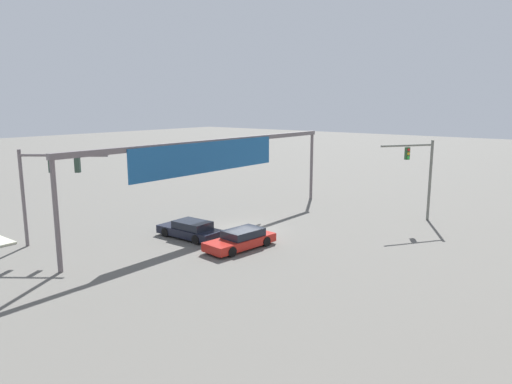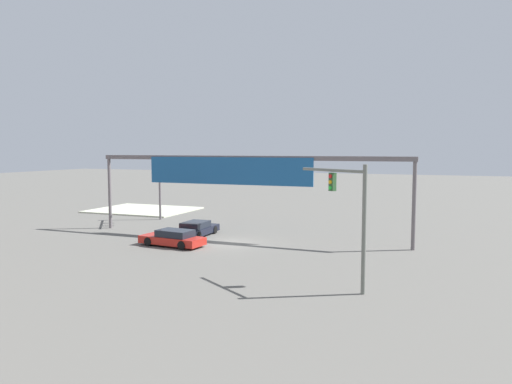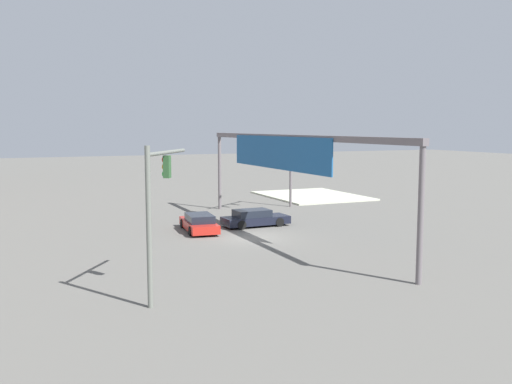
% 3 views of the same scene
% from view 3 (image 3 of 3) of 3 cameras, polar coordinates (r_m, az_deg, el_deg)
% --- Properties ---
extents(ground_plane, '(218.29, 218.29, 0.00)m').
position_cam_3_polar(ground_plane, '(36.60, -0.47, -4.60)').
color(ground_plane, '#5C5A55').
extents(sidewalk_corner, '(11.12, 8.85, 0.15)m').
position_cam_3_polar(sidewalk_corner, '(58.45, 5.60, -0.37)').
color(sidewalk_corner, beige).
rests_on(sidewalk_corner, ground).
extents(traffic_signal_near_corner, '(3.94, 2.72, 6.36)m').
position_cam_3_polar(traffic_signal_near_corner, '(23.15, -9.92, -0.58)').
color(traffic_signal_near_corner, slate).
rests_on(traffic_signal_near_corner, ground).
extents(traffic_signal_opposite_side, '(3.55, 4.68, 6.32)m').
position_cam_3_polar(traffic_signal_opposite_side, '(49.14, 2.77, 3.44)').
color(traffic_signal_opposite_side, '#635C5F').
rests_on(traffic_signal_opposite_side, ground).
extents(overhead_sign_gantry, '(26.42, 0.43, 6.58)m').
position_cam_3_polar(overhead_sign_gantry, '(37.45, 2.82, 4.18)').
color(overhead_sign_gantry, '#615B5E').
rests_on(overhead_sign_gantry, ground).
extents(sedan_car_approaching, '(5.07, 2.35, 1.21)m').
position_cam_3_polar(sedan_car_approaching, '(38.88, -5.72, -3.11)').
color(sedan_car_approaching, '#B1221A').
rests_on(sedan_car_approaching, ground).
extents(sedan_car_waiting_far, '(2.06, 4.79, 1.21)m').
position_cam_3_polar(sedan_car_waiting_far, '(40.71, -0.14, -2.64)').
color(sedan_car_waiting_far, black).
rests_on(sedan_car_waiting_far, ground).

